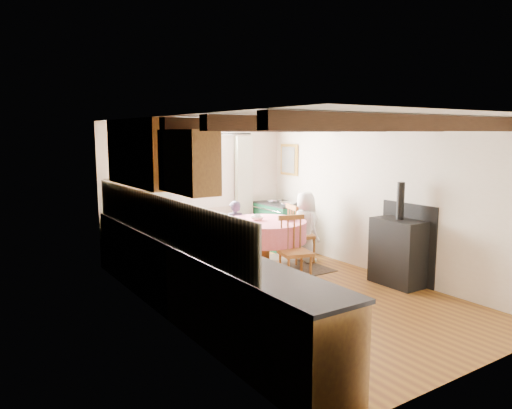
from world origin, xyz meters
TOP-DOWN VIEW (x-y plane):
  - floor at (0.00, 0.00)m, footprint 3.60×5.50m
  - ceiling at (0.00, 0.00)m, footprint 3.60×5.50m
  - wall_back at (0.00, 2.75)m, footprint 3.60×0.00m
  - wall_front at (0.00, -2.75)m, footprint 3.60×0.00m
  - wall_left at (-1.80, 0.00)m, footprint 0.00×5.50m
  - wall_right at (1.80, 0.00)m, footprint 0.00×5.50m
  - beam_a at (0.00, -2.00)m, footprint 3.60×0.16m
  - beam_b at (0.00, -1.00)m, footprint 3.60×0.16m
  - beam_c at (0.00, 0.00)m, footprint 3.60×0.16m
  - beam_d at (0.00, 1.00)m, footprint 3.60×0.16m
  - beam_e at (0.00, 2.00)m, footprint 3.60×0.16m
  - splash_left at (-1.78, 0.30)m, footprint 0.02×4.50m
  - splash_back at (-1.00, 2.73)m, footprint 1.40×0.02m
  - base_cabinet_left at (-1.50, 0.00)m, footprint 0.60×5.30m
  - base_cabinet_back at (-1.05, 2.45)m, footprint 1.30×0.60m
  - worktop_left at (-1.48, 0.00)m, footprint 0.64×5.30m
  - worktop_back at (-1.05, 2.43)m, footprint 1.30×0.64m
  - wall_cabinet_glass at (-1.63, 1.20)m, footprint 0.34×1.80m
  - wall_cabinet_solid at (-1.63, -0.30)m, footprint 0.34×0.90m
  - window_frame at (0.10, 2.73)m, footprint 1.34×0.03m
  - window_pane at (0.10, 2.74)m, footprint 1.20×0.01m
  - curtain_left at (-0.75, 2.65)m, footprint 0.35×0.10m
  - curtain_right at (0.95, 2.65)m, footprint 0.35×0.10m
  - curtain_rod at (0.10, 2.65)m, footprint 2.00×0.03m
  - wall_picture at (1.77, 2.30)m, footprint 0.04×0.50m
  - wall_plate at (1.05, 2.72)m, footprint 0.30×0.02m
  - rug at (0.38, 1.12)m, footprint 1.89×1.47m
  - dining_table at (0.38, 1.12)m, footprint 1.35×1.35m
  - chair_near at (0.35, 0.28)m, footprint 0.53×0.55m
  - chair_left at (-0.43, 1.11)m, footprint 0.49×0.47m
  - chair_right at (1.17, 1.16)m, footprint 0.55×0.53m
  - aga_range at (1.47, 2.15)m, footprint 0.64×0.99m
  - cast_iron_stove at (1.58, -0.59)m, footprint 0.45×0.76m
  - child_far at (0.29, 1.91)m, footprint 0.44×0.35m
  - child_right at (1.27, 1.17)m, footprint 0.43×0.62m
  - bowl_a at (0.72, 0.94)m, footprint 0.25×0.25m
  - bowl_b at (0.30, 1.23)m, footprint 0.23×0.23m
  - cup at (0.31, 1.22)m, footprint 0.14×0.14m
  - canister_tall at (-1.35, 2.41)m, footprint 0.14×0.14m
  - canister_wide at (-1.05, 2.55)m, footprint 0.18×0.18m

SIDE VIEW (x-z plane):
  - floor at x=0.00m, z-range 0.00..0.00m
  - rug at x=0.38m, z-range 0.00..0.01m
  - dining_table at x=0.38m, z-range 0.00..0.81m
  - base_cabinet_left at x=-1.50m, z-range 0.00..0.88m
  - base_cabinet_back at x=-1.05m, z-range 0.00..0.88m
  - aga_range at x=1.47m, z-range 0.00..0.91m
  - chair_left at x=-0.43m, z-range 0.00..0.92m
  - chair_near at x=0.35m, z-range 0.00..1.01m
  - chair_right at x=1.17m, z-range 0.00..1.01m
  - child_far at x=0.29m, z-range 0.00..1.06m
  - child_right at x=1.27m, z-range 0.00..1.22m
  - cast_iron_stove at x=1.58m, z-range 0.00..1.52m
  - bowl_a at x=0.72m, z-range 0.81..0.87m
  - bowl_b at x=0.30m, z-range 0.81..0.88m
  - cup at x=0.31m, z-range 0.81..0.91m
  - worktop_left at x=-1.48m, z-range 0.88..0.92m
  - worktop_back at x=-1.05m, z-range 0.88..0.92m
  - canister_wide at x=-1.05m, z-range 0.92..1.12m
  - canister_tall at x=-1.35m, z-range 0.92..1.16m
  - curtain_left at x=-0.75m, z-range 0.05..2.15m
  - curtain_right at x=0.95m, z-range 0.05..2.15m
  - wall_back at x=0.00m, z-range 0.00..2.40m
  - wall_front at x=0.00m, z-range 0.00..2.40m
  - wall_left at x=-1.80m, z-range 0.00..2.40m
  - wall_right at x=1.80m, z-range 0.00..2.40m
  - splash_left at x=-1.78m, z-range 0.92..1.48m
  - splash_back at x=-1.00m, z-range 0.92..1.48m
  - window_frame at x=0.10m, z-range 0.83..2.37m
  - window_pane at x=0.10m, z-range 0.90..2.30m
  - wall_picture at x=1.77m, z-range 1.40..2.00m
  - wall_plate at x=1.05m, z-range 1.55..1.85m
  - wall_cabinet_solid at x=-1.63m, z-range 1.55..2.25m
  - wall_cabinet_glass at x=-1.63m, z-range 1.50..2.40m
  - curtain_rod at x=0.10m, z-range 2.19..2.22m
  - beam_a at x=0.00m, z-range 2.23..2.39m
  - beam_b at x=0.00m, z-range 2.23..2.39m
  - beam_c at x=0.00m, z-range 2.23..2.39m
  - beam_d at x=0.00m, z-range 2.23..2.39m
  - beam_e at x=0.00m, z-range 2.23..2.39m
  - ceiling at x=0.00m, z-range 2.40..2.40m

